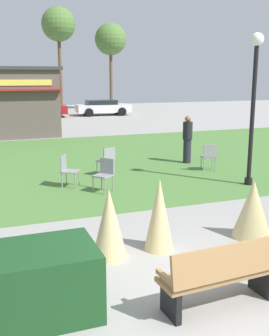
{
  "coord_description": "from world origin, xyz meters",
  "views": [
    {
      "loc": [
        -2.73,
        -4.25,
        3.05
      ],
      "look_at": [
        0.04,
        3.16,
        1.27
      ],
      "focal_mm": 44.06,
      "sensor_mm": 36.0,
      "label": 1
    }
  ],
  "objects": [
    {
      "name": "tree_right_bg",
      "position": [
        3.89,
        31.39,
        7.14
      ],
      "size": [
        2.8,
        2.8,
        8.62
      ],
      "color": "brown",
      "rests_on": "ground_plane"
    },
    {
      "name": "ground_plane",
      "position": [
        0.0,
        0.0,
        0.0
      ],
      "size": [
        80.0,
        80.0,
        0.0
      ],
      "primitive_type": "plane",
      "color": "#999691"
    },
    {
      "name": "tree_left_bg",
      "position": [
        8.68,
        32.36,
        6.18
      ],
      "size": [
        2.8,
        2.8,
        7.64
      ],
      "color": "brown",
      "rests_on": "ground_plane"
    },
    {
      "name": "cafe_chair_east",
      "position": [
        0.29,
        6.08,
        0.53
      ],
      "size": [
        0.62,
        0.62,
        0.89
      ],
      "color": "gray",
      "rests_on": "ground_plane"
    },
    {
      "name": "cafe_chair_center",
      "position": [
        4.17,
        7.25,
        0.53
      ],
      "size": [
        0.55,
        0.55,
        0.89
      ],
      "color": "gray",
      "rests_on": "ground_plane"
    },
    {
      "name": "ornamental_grass_behind_center",
      "position": [
        2.02,
        1.98,
        0.56
      ],
      "size": [
        0.76,
        0.76,
        1.12
      ],
      "primitive_type": "cone",
      "color": "#D1BC7F",
      "rests_on": "ground_plane"
    },
    {
      "name": "person_strolling",
      "position": [
        4.09,
        8.63,
        0.86
      ],
      "size": [
        0.34,
        0.34,
        1.69
      ],
      "rotation": [
        0.0,
        0.0,
        0.47
      ],
      "color": "#23232D",
      "rests_on": "ground_plane"
    },
    {
      "name": "lamppost_mid",
      "position": [
        4.33,
        5.31,
        2.63
      ],
      "size": [
        0.36,
        0.36,
        4.18
      ],
      "color": "black",
      "rests_on": "ground_plane"
    },
    {
      "name": "lawn_patch",
      "position": [
        0.0,
        10.16,
        0.0
      ],
      "size": [
        36.0,
        12.0,
        0.01
      ],
      "primitive_type": "cube",
      "color": "#4C7A38",
      "rests_on": "ground_plane"
    },
    {
      "name": "parked_car_east_slot",
      "position": [
        6.4,
        27.33,
        0.64
      ],
      "size": [
        4.32,
        2.3,
        1.2
      ],
      "color": "silver",
      "rests_on": "ground_plane"
    },
    {
      "name": "park_bench",
      "position": [
        0.11,
        0.04,
        0.48
      ],
      "size": [
        1.73,
        0.62,
        0.95
      ],
      "color": "#9E7547",
      "rests_on": "ground_plane"
    },
    {
      "name": "cafe_chair_west",
      "position": [
        -0.57,
        6.88,
        0.53
      ],
      "size": [
        0.6,
        0.6,
        0.89
      ],
      "color": "gray",
      "rests_on": "ground_plane"
    },
    {
      "name": "parked_car_center_slot",
      "position": [
        1.35,
        27.33,
        0.64
      ],
      "size": [
        4.33,
        2.3,
        1.2
      ],
      "color": "maroon",
      "rests_on": "ground_plane"
    },
    {
      "name": "cafe_chair_north",
      "position": [
        0.87,
        7.79,
        0.53
      ],
      "size": [
        0.58,
        0.58,
        0.89
      ],
      "color": "gray",
      "rests_on": "ground_plane"
    },
    {
      "name": "ornamental_grass_behind_left",
      "position": [
        -0.83,
        2.05,
        0.61
      ],
      "size": [
        0.61,
        0.61,
        1.23
      ],
      "primitive_type": "cone",
      "color": "#D1BC7F",
      "rests_on": "ground_plane"
    },
    {
      "name": "ornamental_grass_behind_right",
      "position": [
        0.11,
        2.08,
        0.66
      ],
      "size": [
        0.53,
        0.53,
        1.31
      ],
      "primitive_type": "cone",
      "color": "#D1BC7F",
      "rests_on": "ground_plane"
    }
  ]
}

